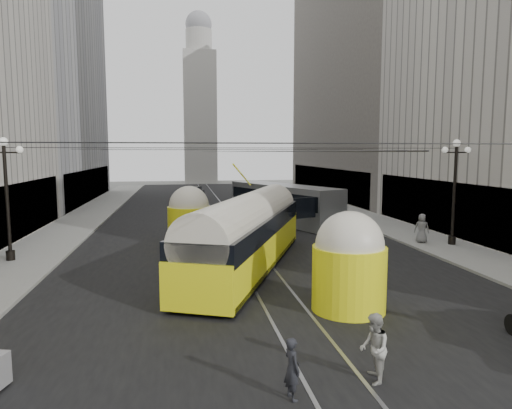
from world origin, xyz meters
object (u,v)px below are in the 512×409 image
object	(u,v)px
pedestrian_crossing_b	(374,348)
city_bus	(283,202)
pedestrian_sidewalk_right	(422,228)
streetcar	(248,232)
pedestrian_crossing_a	(292,368)

from	to	relation	value
pedestrian_crossing_b	city_bus	bearing A→B (deg)	-171.59
city_bus	pedestrian_crossing_b	size ratio (longest dim) A/B	7.19
pedestrian_crossing_b	pedestrian_sidewalk_right	world-z (taller)	pedestrian_sidewalk_right
streetcar	city_bus	world-z (taller)	streetcar
pedestrian_crossing_a	streetcar	bearing A→B (deg)	-17.56
pedestrian_crossing_a	pedestrian_sidewalk_right	size ratio (longest dim) A/B	0.82
city_bus	pedestrian_sidewalk_right	xyz separation A→B (m)	(6.54, -10.23, -0.65)
city_bus	pedestrian_sidewalk_right	distance (m)	12.16
city_bus	pedestrian_crossing_a	size ratio (longest dim) A/B	8.48
city_bus	pedestrian_sidewalk_right	bearing A→B (deg)	-57.39
streetcar	city_bus	bearing A→B (deg)	70.61
streetcar	city_bus	size ratio (longest dim) A/B	1.25
city_bus	pedestrian_crossing_a	world-z (taller)	city_bus
city_bus	pedestrian_crossing_b	distance (m)	26.10
city_bus	pedestrian_sidewalk_right	size ratio (longest dim) A/B	7.00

